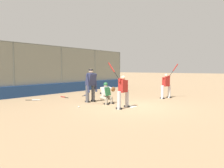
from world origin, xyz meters
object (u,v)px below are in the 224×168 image
umpire_home (91,84)px  batter_at_plate (123,91)px  catcher_behind_plate (107,93)px  fielding_glove_on_dirt (102,93)px  spare_bat_by_padding (35,100)px  spare_bat_third_base_side (64,97)px  baseball_loose (79,107)px  spare_bat_first_base_side (87,91)px  spare_bat_near_backstop (86,95)px  batter_on_deck (166,85)px

umpire_home → batter_at_plate: bearing=83.1°
catcher_behind_plate → fielding_glove_on_dirt: bearing=-133.1°
batter_at_plate → umpire_home: batter_at_plate is taller
spare_bat_by_padding → spare_bat_third_base_side: bearing=36.6°
baseball_loose → umpire_home: bearing=-154.2°
catcher_behind_plate → umpire_home: size_ratio=0.62×
spare_bat_first_base_side → fielding_glove_on_dirt: 1.95m
spare_bat_near_backstop → baseball_loose: (3.47, 3.06, 0.00)m
spare_bat_first_base_side → baseball_loose: bearing=-166.7°
umpire_home → fielding_glove_on_dirt: umpire_home is taller
batter_on_deck → spare_bat_by_padding: (5.50, -5.44, -0.79)m
batter_at_plate → baseball_loose: bearing=-57.4°
batter_at_plate → spare_bat_near_backstop: 5.31m
batter_at_plate → spare_bat_by_padding: batter_at_plate is taller
batter_on_deck → spare_bat_first_base_side: (0.22, -6.52, -0.79)m
spare_bat_first_base_side → baseball_loose: (5.34, 4.74, 0.00)m
umpire_home → fielding_glove_on_dirt: (-3.26, -2.07, -0.91)m
spare_bat_near_backstop → spare_bat_third_base_side: same height
batter_at_plate → fielding_glove_on_dirt: bearing=-132.0°
spare_bat_first_base_side → umpire_home: bearing=-161.6°
batter_at_plate → spare_bat_near_backstop: size_ratio=2.62×
fielding_glove_on_dirt → batter_on_deck: bearing=98.3°
batter_on_deck → spare_bat_by_padding: batter_on_deck is taller
spare_bat_near_backstop → baseball_loose: bearing=-159.7°
batter_at_plate → batter_on_deck: 4.38m
batter_on_deck → spare_bat_third_base_side: 6.42m
batter_on_deck → baseball_loose: size_ratio=28.59×
catcher_behind_plate → fielding_glove_on_dirt: catcher_behind_plate is taller
catcher_behind_plate → spare_bat_first_base_side: catcher_behind_plate is taller
batter_at_plate → baseball_loose: (1.17, -1.66, -0.78)m
spare_bat_near_backstop → spare_bat_first_base_side: 2.51m
spare_bat_by_padding → baseball_loose: (0.06, 3.67, 0.00)m
batter_at_plate → spare_bat_by_padding: size_ratio=3.36×
spare_bat_near_backstop → spare_bat_by_padding: size_ratio=1.28×
umpire_home → spare_bat_first_base_side: 5.51m
fielding_glove_on_dirt → umpire_home: bearing=32.4°
batter_on_deck → umpire_home: bearing=160.1°
umpire_home → batter_on_deck: batter_on_deck is taller
batter_at_plate → baseball_loose: batter_at_plate is taller
spare_bat_near_backstop → fielding_glove_on_dirt: 1.43m
batter_at_plate → baseball_loose: size_ratio=28.33×
batter_at_plate → batter_on_deck: batter_on_deck is taller
umpire_home → spare_bat_by_padding: (1.56, -2.89, -0.93)m
baseball_loose → batter_at_plate: bearing=125.3°
umpire_home → batter_on_deck: (-3.94, 2.56, -0.15)m
spare_bat_first_base_side → batter_at_plate: bearing=-151.4°
spare_bat_near_backstop → spare_bat_third_base_side: 1.60m
batter_on_deck → baseball_loose: bearing=175.3°
spare_bat_by_padding → spare_bat_first_base_side: (-5.28, -1.07, 0.00)m
batter_at_plate → fielding_glove_on_dirt: size_ratio=6.26×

